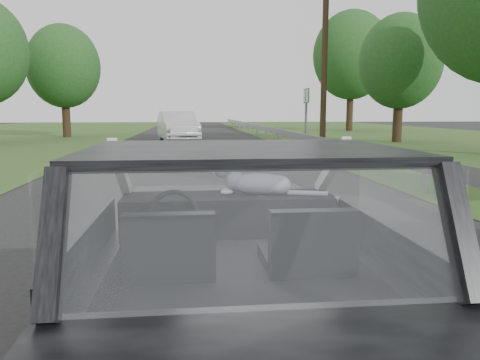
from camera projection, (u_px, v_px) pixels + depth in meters
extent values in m
plane|color=black|center=(236.00, 360.00, 3.10)|extent=(140.00, 140.00, 0.00)
cube|color=black|center=(236.00, 254.00, 2.99)|extent=(1.80, 4.00, 1.45)
cube|color=black|center=(228.00, 214.00, 3.59)|extent=(1.58, 0.45, 0.30)
cube|color=black|center=(170.00, 246.00, 2.64)|extent=(0.50, 0.72, 0.42)
cube|color=black|center=(308.00, 241.00, 2.73)|extent=(0.50, 0.72, 0.42)
torus|color=black|center=(174.00, 215.00, 3.25)|extent=(0.36, 0.36, 0.04)
ellipsoid|color=slate|center=(259.00, 183.00, 3.58)|extent=(0.66, 0.32, 0.28)
cube|color=#98999B|center=(352.00, 149.00, 13.30)|extent=(0.05, 90.00, 0.32)
imported|color=silver|center=(178.00, 126.00, 25.17)|extent=(2.76, 5.27, 1.65)
cube|color=#1B5D2E|center=(306.00, 119.00, 20.35)|extent=(0.14, 1.05, 2.61)
cylinder|color=#35291C|center=(325.00, 54.00, 20.77)|extent=(0.29, 0.29, 8.33)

